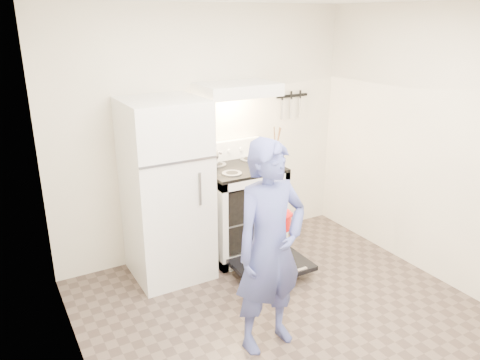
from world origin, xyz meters
The scene contains 15 objects.
floor centered at (0.00, 0.00, 0.00)m, with size 3.60×3.60×0.00m, color brown.
back_wall centered at (0.00, 1.80, 1.25)m, with size 3.20×0.02×2.50m, color #F1E6CA.
refrigerator centered at (-0.58, 1.45, 0.85)m, with size 0.70×0.70×1.70m, color white.
stove_body centered at (0.23, 1.48, 0.46)m, with size 0.76×0.65×0.92m, color white.
cooktop centered at (0.23, 1.48, 0.94)m, with size 0.76×0.65×0.03m, color black.
backsplash centered at (0.23, 1.76, 1.05)m, with size 0.76×0.07×0.20m, color white.
oven_door centered at (0.23, 0.88, 0.12)m, with size 0.70×0.54×0.04m, color black.
oven_rack centered at (0.23, 1.48, 0.44)m, with size 0.60×0.52×0.01m, color slate.
range_hood centered at (0.23, 1.55, 1.71)m, with size 0.76×0.50×0.12m, color white.
knife_strip centered at (1.05, 1.79, 1.55)m, with size 0.40×0.02×0.03m, color black.
pizza_stone centered at (0.13, 1.55, 0.45)m, with size 0.35×0.35×0.02m, color #8B6A51.
tea_kettle centered at (-0.05, 1.61, 1.09)m, with size 0.22×0.18×0.27m, color silver, non-canonical shape.
utensil_jar centered at (0.55, 1.32, 1.05)m, with size 0.09×0.09×0.13m, color silver.
person centered at (-0.31, 0.10, 0.81)m, with size 0.59×0.39×1.61m, color #3B487C.
dutch_oven centered at (-0.02, 0.47, 0.81)m, with size 0.34×0.27×0.22m, color red, non-canonical shape.
Camera 1 is at (-1.98, -2.41, 2.38)m, focal length 35.00 mm.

